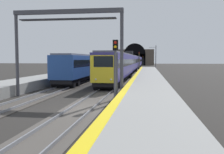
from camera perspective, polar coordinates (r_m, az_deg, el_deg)
The scene contains 13 objects.
ground_plane at distance 16.81m, azimuth -6.38°, elevation -7.10°, with size 320.00×320.00×0.00m, color #282623.
platform_right at distance 16.20m, azimuth 8.03°, elevation -5.76°, with size 112.00×3.86×0.98m, color gray.
platform_right_edge_strip at distance 16.21m, azimuth 2.09°, elevation -3.95°, with size 112.00×0.50×0.01m, color yellow.
track_main_line at distance 16.80m, azimuth -6.38°, elevation -6.95°, with size 160.00×2.61×0.21m.
track_adjacent_line at distance 18.71m, azimuth -21.69°, elevation -6.08°, with size 160.00×2.61×0.21m.
train_main_approaching at distance 66.84m, azimuth 4.55°, elevation 3.29°, with size 85.67×2.96×4.98m.
train_adjacent_platform at distance 54.96m, azimuth -1.56°, elevation 3.03°, with size 56.78×2.89×4.76m.
railway_signal_near at distance 18.11m, azimuth 0.80°, elevation 2.43°, with size 0.39×0.38×4.61m.
railway_signal_mid at distance 65.79m, azimuth 6.10°, elevation 3.80°, with size 0.39×0.38×4.99m.
railway_signal_far at distance 114.70m, azimuth 6.96°, elevation 3.82°, with size 0.39×0.38×4.65m.
overhead_signal_gantry at distance 21.77m, azimuth -9.98°, elevation 10.21°, with size 0.70×9.39×7.35m.
tunnel_portal at distance 129.40m, azimuth 5.15°, elevation 4.45°, with size 2.51×19.23×11.02m.
catenary_mast_far at distance 78.60m, azimuth 9.80°, elevation 4.43°, with size 0.22×2.23×7.35m.
Camera 1 is at (-15.97, -4.14, 3.26)m, focal length 40.65 mm.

